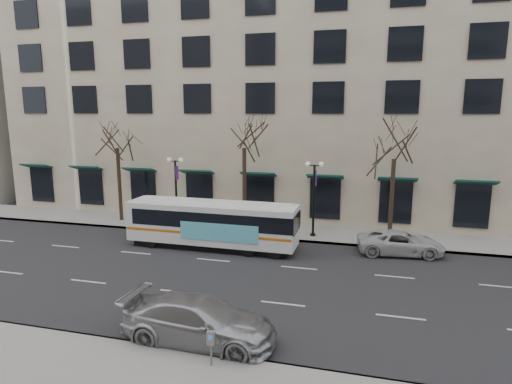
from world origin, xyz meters
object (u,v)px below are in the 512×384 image
(white_pickup, at_px, (400,243))
(lamp_post_right, at_px, (314,195))
(lamp_post_left, at_px, (176,189))
(tree_far_mid, at_px, (244,134))
(city_bus, at_px, (213,223))
(pay_station, at_px, (211,341))
(silver_car, at_px, (199,320))
(tree_far_left, at_px, (117,135))
(tree_far_right, at_px, (395,144))

(white_pickup, bearing_deg, lamp_post_right, 63.76)
(lamp_post_left, height_order, lamp_post_right, same)
(tree_far_mid, xyz_separation_m, lamp_post_right, (5.01, -0.60, -3.96))
(city_bus, xyz_separation_m, pay_station, (4.46, -12.23, -0.56))
(tree_far_mid, bearing_deg, city_bus, -100.59)
(city_bus, distance_m, pay_station, 13.03)
(tree_far_mid, bearing_deg, lamp_post_left, -173.15)
(silver_car, relative_size, pay_station, 4.78)
(lamp_post_left, relative_size, pay_station, 4.29)
(silver_car, xyz_separation_m, pay_station, (1.05, -1.55, 0.19))
(tree_far_left, bearing_deg, pay_station, -50.47)
(white_pickup, bearing_deg, pay_station, 147.58)
(lamp_post_left, height_order, white_pickup, lamp_post_left)
(tree_far_right, xyz_separation_m, lamp_post_right, (-4.99, -0.60, -3.48))
(tree_far_left, distance_m, lamp_post_left, 6.29)
(tree_far_right, xyz_separation_m, pay_station, (-6.35, -16.55, -5.39))
(lamp_post_right, relative_size, silver_car, 0.90)
(city_bus, height_order, white_pickup, city_bus)
(lamp_post_left, relative_size, city_bus, 0.48)
(tree_far_left, bearing_deg, tree_far_right, 0.00)
(tree_far_mid, height_order, tree_far_right, tree_far_mid)
(pay_station, bearing_deg, tree_far_right, 63.86)
(tree_far_right, height_order, city_bus, tree_far_right)
(tree_far_mid, relative_size, city_bus, 0.79)
(lamp_post_right, xyz_separation_m, white_pickup, (5.50, -2.00, -2.24))
(tree_far_left, height_order, lamp_post_right, tree_far_left)
(lamp_post_right, height_order, city_bus, lamp_post_right)
(city_bus, bearing_deg, tree_far_left, 155.54)
(lamp_post_left, relative_size, white_pickup, 1.03)
(silver_car, bearing_deg, tree_far_right, -24.27)
(lamp_post_left, xyz_separation_m, lamp_post_right, (10.00, 0.00, 0.00))
(silver_car, bearing_deg, tree_far_mid, 11.83)
(lamp_post_right, bearing_deg, tree_far_right, 6.85)
(tree_far_left, relative_size, tree_far_right, 1.03)
(silver_car, bearing_deg, white_pickup, -30.53)
(tree_far_mid, bearing_deg, lamp_post_right, -6.83)
(lamp_post_right, relative_size, pay_station, 4.29)
(silver_car, bearing_deg, city_bus, 19.69)
(city_bus, height_order, pay_station, city_bus)
(lamp_post_right, relative_size, white_pickup, 1.03)
(tree_far_left, height_order, pay_station, tree_far_left)
(tree_far_mid, relative_size, silver_car, 1.47)
(lamp_post_right, distance_m, city_bus, 7.03)
(white_pickup, bearing_deg, city_bus, 92.36)
(city_bus, bearing_deg, tree_far_right, 22.44)
(city_bus, bearing_deg, pay_station, -69.29)
(tree_far_mid, xyz_separation_m, silver_car, (2.61, -15.00, -6.06))
(tree_far_left, bearing_deg, city_bus, -25.14)
(silver_car, bearing_deg, lamp_post_left, 29.79)
(tree_far_left, xyz_separation_m, tree_far_right, (20.00, 0.00, -0.28))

